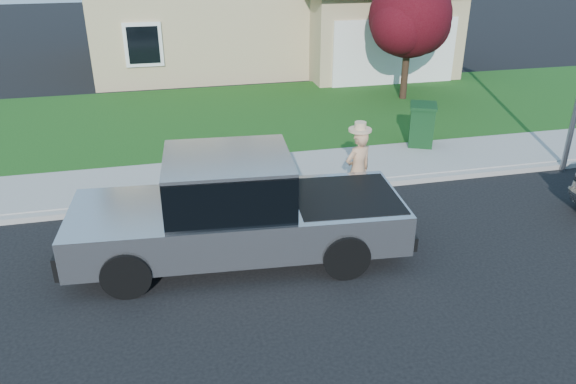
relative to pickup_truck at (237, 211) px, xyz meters
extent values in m
plane|color=black|center=(0.68, -0.67, -0.89)|extent=(80.00, 80.00, 0.00)
cube|color=gray|center=(1.68, 2.23, -0.83)|extent=(40.00, 0.20, 0.12)
cube|color=gray|center=(1.68, 3.33, -0.81)|extent=(40.00, 2.00, 0.15)
cube|color=#113C12|center=(1.68, 7.83, -0.84)|extent=(40.00, 7.00, 0.10)
cube|color=tan|center=(7.18, 13.33, 0.71)|extent=(5.50, 6.00, 3.20)
cube|color=white|center=(7.18, 10.31, 0.36)|extent=(4.60, 0.12, 2.30)
cube|color=black|center=(-1.52, 11.78, 0.71)|extent=(1.30, 0.10, 1.50)
cylinder|color=black|center=(-1.86, -0.77, -0.49)|extent=(0.81, 0.36, 0.79)
cylinder|color=black|center=(-1.73, 1.04, -0.49)|extent=(0.81, 0.36, 0.79)
cylinder|color=black|center=(1.63, -1.04, -0.49)|extent=(0.81, 0.36, 0.79)
cylinder|color=black|center=(1.77, 0.78, -0.49)|extent=(0.81, 0.36, 0.79)
cube|color=#AAABB1|center=(0.03, 0.00, -0.21)|extent=(5.77, 2.40, 0.71)
cube|color=black|center=(-0.12, 0.01, 0.54)|extent=(2.21, 1.99, 0.84)
cube|color=#AAABB1|center=(-0.12, 0.01, 0.98)|extent=(2.21, 1.99, 0.08)
cube|color=black|center=(1.90, -0.14, 0.13)|extent=(1.90, 1.81, 0.06)
cube|color=black|center=(-2.81, 0.21, -0.35)|extent=(0.26, 1.88, 0.40)
cube|color=black|center=(2.87, -0.22, -0.40)|extent=(0.26, 1.88, 0.25)
cube|color=black|center=(-0.83, 1.13, 0.44)|extent=(0.13, 0.23, 0.18)
imported|color=tan|center=(2.64, 1.29, -0.04)|extent=(0.72, 0.60, 1.70)
cylinder|color=#D6B089|center=(2.64, 1.29, 0.84)|extent=(0.45, 0.45, 0.05)
cylinder|color=#D6B089|center=(2.64, 1.29, 0.90)|extent=(0.23, 0.23, 0.16)
cylinder|color=black|center=(6.78, 8.45, 0.11)|extent=(0.23, 0.23, 1.80)
sphere|color=#440E15|center=(6.78, 8.45, 1.86)|extent=(2.59, 2.59, 2.59)
sphere|color=#440E15|center=(7.35, 8.79, 1.52)|extent=(1.92, 1.92, 1.92)
sphere|color=#440E15|center=(6.33, 8.11, 1.64)|extent=(1.80, 1.80, 1.80)
cube|color=#0E3315|center=(5.38, 4.13, -0.24)|extent=(0.83, 0.88, 1.00)
cube|color=#0E3315|center=(5.38, 4.13, 0.30)|extent=(0.91, 0.96, 0.08)
camera|label=1|loc=(-1.06, -8.51, 4.40)|focal=35.00mm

